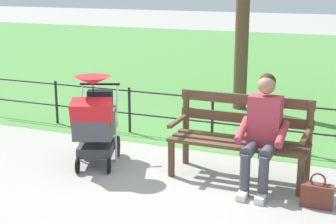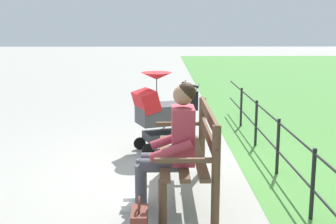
# 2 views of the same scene
# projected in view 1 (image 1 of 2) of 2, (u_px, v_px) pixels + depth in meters

# --- Properties ---
(ground_plane) EXTENTS (60.00, 60.00, 0.00)m
(ground_plane) POSITION_uv_depth(u_px,v_px,m) (181.00, 171.00, 6.25)
(ground_plane) COLOR #9E9B93
(grass_lawn) EXTENTS (40.00, 16.00, 0.01)m
(grass_lawn) POSITION_uv_depth(u_px,v_px,m) (296.00, 64.00, 14.11)
(grass_lawn) COLOR #518E42
(grass_lawn) RESTS_ON ground
(park_bench) EXTENTS (1.60, 0.60, 0.96)m
(park_bench) POSITION_uv_depth(u_px,v_px,m) (241.00, 134.00, 5.96)
(park_bench) COLOR brown
(park_bench) RESTS_ON ground
(person_on_bench) EXTENTS (0.53, 0.74, 1.28)m
(person_on_bench) POSITION_uv_depth(u_px,v_px,m) (262.00, 129.00, 5.61)
(person_on_bench) COLOR #42424C
(person_on_bench) RESTS_ON ground
(stroller) EXTENTS (0.77, 1.00, 1.15)m
(stroller) POSITION_uv_depth(u_px,v_px,m) (95.00, 120.00, 6.30)
(stroller) COLOR black
(stroller) RESTS_ON ground
(handbag) EXTENTS (0.32, 0.14, 0.37)m
(handbag) POSITION_uv_depth(u_px,v_px,m) (317.00, 195.00, 5.24)
(handbag) COLOR brown
(handbag) RESTS_ON ground
(park_fence) EXTENTS (7.90, 0.04, 0.70)m
(park_fence) POSITION_uv_depth(u_px,v_px,m) (232.00, 116.00, 7.12)
(park_fence) COLOR black
(park_fence) RESTS_ON ground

